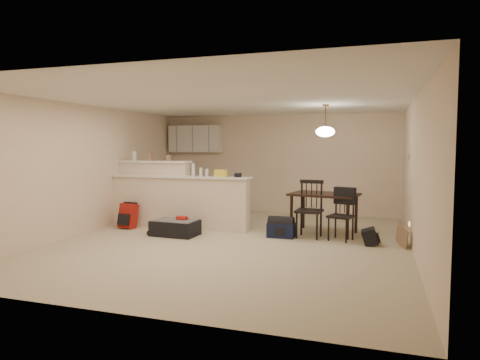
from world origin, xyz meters
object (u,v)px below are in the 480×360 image
at_px(dining_table, 324,198).
at_px(dining_chair_far, 341,215).
at_px(navy_duffel, 281,230).
at_px(dining_chair_near, 309,209).
at_px(suitcase, 175,228).
at_px(black_daypack, 370,237).
at_px(pendant_lamp, 325,131).
at_px(red_backpack, 128,216).

xyz_separation_m(dining_table, dining_chair_far, (0.37, -0.55, -0.22)).
bearing_deg(navy_duffel, dining_chair_near, 15.85).
xyz_separation_m(dining_chair_near, dining_chair_far, (0.59, -0.07, -0.06)).
bearing_deg(suitcase, black_daypack, 8.22).
height_order(dining_chair_near, black_daypack, dining_chair_near).
bearing_deg(dining_chair_far, dining_chair_near, -169.41).
bearing_deg(dining_chair_near, pendant_lamp, 69.90).
distance_m(pendant_lamp, dining_chair_far, 1.66).
height_order(pendant_lamp, suitcase, pendant_lamp).
bearing_deg(dining_chair_far, black_daypack, -3.94).
relative_size(red_backpack, black_daypack, 1.62).
height_order(suitcase, navy_duffel, suitcase).
bearing_deg(dining_table, black_daypack, -30.32).
xyz_separation_m(red_backpack, black_daypack, (4.82, -0.05, -0.12)).
relative_size(dining_table, suitcase, 1.64).
xyz_separation_m(dining_table, black_daypack, (0.88, -0.76, -0.55)).
bearing_deg(black_daypack, navy_duffel, 84.44).
distance_m(dining_table, pendant_lamp, 1.30).
xyz_separation_m(pendant_lamp, dining_chair_far, (0.37, -0.55, -1.52)).
relative_size(dining_table, dining_chair_far, 1.49).
bearing_deg(pendant_lamp, dining_table, 0.00).
xyz_separation_m(dining_table, pendant_lamp, (0.00, 0.00, 1.30)).
distance_m(dining_chair_near, suitcase, 2.56).
xyz_separation_m(dining_table, dining_chair_near, (-0.22, -0.48, -0.16)).
bearing_deg(pendant_lamp, dining_chair_near, -114.29).
xyz_separation_m(dining_table, navy_duffel, (-0.71, -0.62, -0.56)).
bearing_deg(suitcase, dining_table, 24.96).
height_order(red_backpack, black_daypack, red_backpack).
xyz_separation_m(dining_chair_near, red_backpack, (-3.73, -0.23, -0.28)).
height_order(dining_chair_far, black_daypack, dining_chair_far).
bearing_deg(navy_duffel, dining_chair_far, 3.74).
xyz_separation_m(suitcase, black_daypack, (3.56, 0.32, -0.01)).
height_order(dining_chair_far, suitcase, dining_chair_far).
bearing_deg(navy_duffel, pendant_lamp, 41.20).
distance_m(pendant_lamp, dining_chair_near, 1.55).
bearing_deg(dining_table, suitcase, -147.81).
distance_m(pendant_lamp, navy_duffel, 2.08).
distance_m(pendant_lamp, black_daypack, 2.18).
bearing_deg(red_backpack, pendant_lamp, 17.48).
relative_size(dining_table, pendant_lamp, 2.25).
bearing_deg(dining_chair_near, dining_chair_far, -2.81).
xyz_separation_m(dining_table, red_backpack, (-3.94, -0.71, -0.44)).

